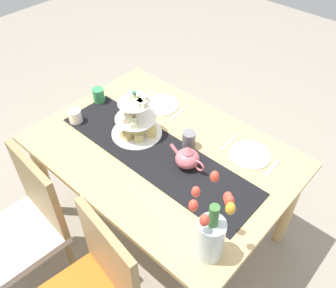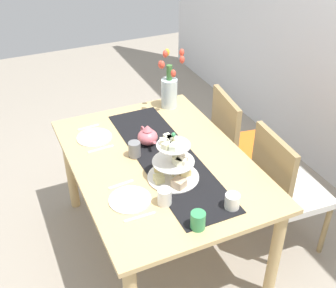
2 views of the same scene
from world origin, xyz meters
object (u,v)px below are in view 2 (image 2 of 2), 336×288
Objects in this scene: teapot at (148,136)px; fork_left at (88,127)px; dinner_plate_right at (130,200)px; tiered_cake_stand at (173,164)px; mug_grey at (135,149)px; chair_right at (284,187)px; chair_left at (238,144)px; dinner_plate_left at (94,137)px; fork_right at (121,184)px; mug_white_text at (165,197)px; tulip_vase at (169,88)px; cream_jug at (232,201)px; mug_orange at (198,220)px; knife_left at (101,149)px; knife_right at (140,217)px; dining_table at (160,173)px.

fork_left is (-0.36, -0.30, -0.06)m from teapot.
teapot is 0.56m from dinner_plate_right.
tiered_cake_stand is 0.33m from mug_grey.
tiered_cake_stand is (-0.12, -0.74, 0.33)m from chair_right.
chair_left and chair_right have the same top height.
dinner_plate_left is at bearing -153.90° from tiered_cake_stand.
fork_right is (-0.18, -1.04, 0.24)m from chair_right.
mug_white_text is (0.63, -0.88, 0.28)m from chair_left.
tulip_vase reaches higher than chair_right.
cream_jug is 0.63m from fork_right.
tiered_cake_stand is at bearing -98.82° from chair_right.
teapot reaches higher than mug_orange.
tulip_vase is at bearing 118.05° from knife_left.
mug_orange is at bearing -69.61° from chair_right.
dinner_plate_left reaches higher than fork_left.
knife_right is at bearing -83.92° from chair_right.
cream_jug is at bearing 13.14° from teapot.
chair_left is (-0.25, 0.74, -0.13)m from dining_table.
chair_right is 3.96× the size of dinner_plate_right.
tulip_vase reaches higher than dinner_plate_left.
chair_left is at bearing 125.63° from mug_white_text.
knife_left is at bearing -130.69° from dining_table.
teapot is (-0.39, 0.00, -0.04)m from tiered_cake_stand.
dining_table is at bearing 52.35° from mug_grey.
teapot is at bearing -85.65° from chair_left.
fork_right is 0.30m from mug_white_text.
mug_white_text is at bearing -13.32° from teapot.
cream_jug reaches higher than knife_left.
teapot reaches higher than cream_jug.
mug_grey is at bearing 178.65° from mug_white_text.
teapot is at bearing 77.53° from knife_left.
dinner_plate_left is at bearing -153.85° from cream_jug.
knife_left is at bearing -165.91° from mug_white_text.
dinner_plate_left is at bearing -98.44° from chair_left.
tulip_vase is at bearing 148.14° from knife_right.
mug_orange is (0.23, 0.08, 0.00)m from mug_white_text.
knife_left is at bearing 0.00° from fork_left.
chair_right is at bearing 80.17° from fork_right.
dining_table is at bearing -71.70° from chair_left.
fork_right is at bearing -69.73° from chair_left.
tiered_cake_stand reaches higher than knife_right.
dinner_plate_right is 0.19m from mug_white_text.
knife_left is at bearing -90.49° from chair_left.
teapot reaches higher than fork_left.
mug_orange reaches higher than fork_left.
tulip_vase is 1.85× the size of dinner_plate_left.
chair_right is 5.35× the size of knife_right.
tulip_vase is 0.73m from knife_left.
chair_left is 3.96× the size of dinner_plate_right.
mug_orange is (1.21, -0.40, -0.11)m from tulip_vase.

